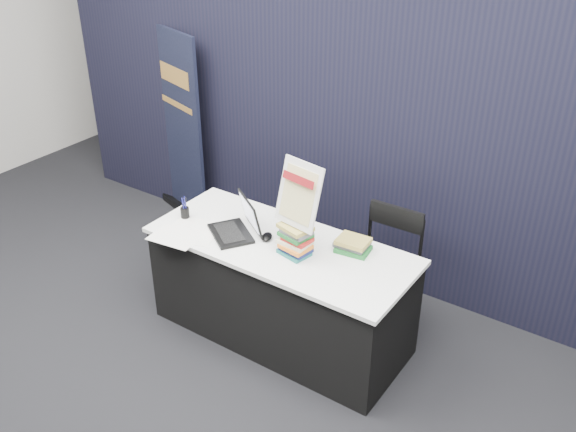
# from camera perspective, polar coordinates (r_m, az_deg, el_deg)

# --- Properties ---
(floor) EXTENTS (8.00, 8.00, 0.00)m
(floor) POSITION_cam_1_polar(r_m,az_deg,el_deg) (4.34, -4.91, -14.09)
(floor) COLOR black
(floor) RESTS_ON ground
(wall_back) EXTENTS (8.00, 0.02, 3.50)m
(wall_back) POSITION_cam_1_polar(r_m,az_deg,el_deg) (6.82, 17.09, 17.81)
(wall_back) COLOR #B6B2AC
(wall_back) RESTS_ON floor
(drape_partition) EXTENTS (6.00, 0.08, 2.40)m
(drape_partition) POSITION_cam_1_polar(r_m,az_deg,el_deg) (4.83, 6.56, 7.57)
(drape_partition) COLOR black
(drape_partition) RESTS_ON floor
(display_table) EXTENTS (1.80, 0.75, 0.75)m
(display_table) POSITION_cam_1_polar(r_m,az_deg,el_deg) (4.43, -0.63, -6.56)
(display_table) COLOR black
(display_table) RESTS_ON floor
(laptop) EXTENTS (0.41, 0.43, 0.25)m
(laptop) POSITION_cam_1_polar(r_m,az_deg,el_deg) (4.33, -4.77, -0.75)
(laptop) COLOR black
(laptop) RESTS_ON display_table
(mouse) EXTENTS (0.11, 0.13, 0.03)m
(mouse) POSITION_cam_1_polar(r_m,az_deg,el_deg) (4.27, -1.89, -1.85)
(mouse) COLOR black
(mouse) RESTS_ON display_table
(brochure_left) EXTENTS (0.38, 0.30, 0.00)m
(brochure_left) POSITION_cam_1_polar(r_m,az_deg,el_deg) (4.44, -8.26, -1.04)
(brochure_left) COLOR white
(brochure_left) RESTS_ON display_table
(brochure_mid) EXTENTS (0.35, 0.27, 0.00)m
(brochure_mid) POSITION_cam_1_polar(r_m,az_deg,el_deg) (4.36, -9.99, -1.85)
(brochure_mid) COLOR white
(brochure_mid) RESTS_ON display_table
(brochure_right) EXTENTS (0.37, 0.31, 0.00)m
(brochure_right) POSITION_cam_1_polar(r_m,az_deg,el_deg) (4.36, -8.54, -1.68)
(brochure_right) COLOR white
(brochure_right) RESTS_ON display_table
(pen_cup) EXTENTS (0.07, 0.07, 0.08)m
(pen_cup) POSITION_cam_1_polar(r_m,az_deg,el_deg) (4.56, -9.15, 0.29)
(pen_cup) COLOR black
(pen_cup) RESTS_ON display_table
(book_stack_tall) EXTENTS (0.21, 0.18, 0.21)m
(book_stack_tall) POSITION_cam_1_polar(r_m,az_deg,el_deg) (4.06, 0.69, -2.16)
(book_stack_tall) COLOR #1A645F
(book_stack_tall) RESTS_ON display_table
(book_stack_short) EXTENTS (0.23, 0.18, 0.09)m
(book_stack_short) POSITION_cam_1_polar(r_m,az_deg,el_deg) (4.15, 5.74, -2.56)
(book_stack_short) COLOR #1B682A
(book_stack_short) RESTS_ON display_table
(info_sign) EXTENTS (0.33, 0.18, 0.43)m
(info_sign) POSITION_cam_1_polar(r_m,az_deg,el_deg) (3.93, 0.97, 1.87)
(info_sign) COLOR black
(info_sign) RESTS_ON book_stack_tall
(pullup_banner) EXTENTS (0.73, 0.32, 1.73)m
(pullup_banner) POSITION_cam_1_polar(r_m,az_deg,el_deg) (5.89, -9.50, 6.90)
(pullup_banner) COLOR black
(pullup_banner) RESTS_ON floor
(stacking_chair) EXTENTS (0.42, 0.42, 0.91)m
(stacking_chair) POSITION_cam_1_polar(r_m,az_deg,el_deg) (4.47, 8.41, -4.53)
(stacking_chair) COLOR black
(stacking_chair) RESTS_ON floor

